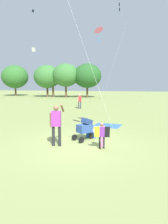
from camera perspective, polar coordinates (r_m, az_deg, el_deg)
The scene contains 10 objects.
ground_plane at distance 8.50m, azimuth -2.19°, elevation -9.30°, with size 120.00×120.00×0.00m, color #849351.
treeline_distant at distance 39.23m, azimuth -9.80°, elevation 10.09°, with size 21.09×7.06×6.33m.
child_with_butterfly_kite at distance 7.82m, azimuth 5.17°, elevation -6.09°, with size 0.61×0.39×1.05m.
person_adult_flyer at distance 8.14m, azimuth -7.99°, elevation -2.77°, with size 0.55×0.56×1.76m.
stroller at distance 8.95m, azimuth 0.26°, elevation -4.37°, with size 0.92×1.03×1.03m.
kite_orange_delta at distance 17.66m, azimuth 4.34°, elevation 22.32°, with size 2.81×3.03×7.17m.
distant_kites_cluster at distance 32.37m, azimuth 5.47°, elevation 27.23°, with size 27.44×12.19×11.54m.
person_couple_left at distance 20.28m, azimuth -1.26°, elevation 3.48°, with size 0.37×0.37×1.51m.
picnic_blanket at distance 12.23m, azimuth 6.76°, elevation -3.89°, with size 1.56×1.23×0.02m, color #3366B2.
cooler_box at distance 9.54m, azimuth 2.12°, elevation -6.25°, with size 0.45×0.33×0.35m.
Camera 1 is at (2.05, -7.85, 2.55)m, focal length 31.74 mm.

